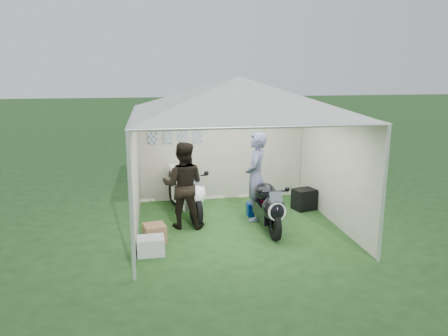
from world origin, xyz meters
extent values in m
plane|color=#1F411A|center=(0.00, 0.00, 0.00)|extent=(80.00, 80.00, 0.00)
cylinder|color=silver|center=(-2.00, -2.00, 1.15)|extent=(0.06, 0.06, 2.30)
cylinder|color=silver|center=(2.00, -2.00, 1.15)|extent=(0.06, 0.06, 2.30)
cylinder|color=silver|center=(-2.00, 2.00, 1.15)|extent=(0.06, 0.06, 2.30)
cylinder|color=silver|center=(2.00, 2.00, 1.15)|extent=(0.06, 0.06, 2.30)
cube|color=silver|center=(0.00, 2.00, 1.15)|extent=(4.00, 0.02, 2.30)
cube|color=silver|center=(-2.00, 0.00, 1.15)|extent=(0.02, 4.00, 2.30)
cube|color=silver|center=(2.00, 0.00, 1.15)|extent=(0.02, 4.00, 2.30)
pyramid|color=white|center=(0.00, 0.00, 2.65)|extent=(5.66, 5.66, 0.70)
cube|color=#99A5B7|center=(-1.65, 1.98, 1.85)|extent=(0.22, 0.02, 0.28)
cube|color=#99A5B7|center=(-1.30, 1.98, 1.85)|extent=(0.22, 0.02, 0.28)
cube|color=#99A5B7|center=(-0.95, 1.98, 1.85)|extent=(0.22, 0.01, 0.28)
cube|color=#99A5B7|center=(-0.60, 1.98, 1.85)|extent=(0.22, 0.01, 0.28)
cube|color=#99A5B7|center=(-1.65, 1.98, 1.55)|extent=(0.22, 0.02, 0.28)
cube|color=#99A5B7|center=(-1.30, 1.98, 1.55)|extent=(0.22, 0.01, 0.28)
cube|color=#99A5B7|center=(-0.95, 1.98, 1.55)|extent=(0.22, 0.02, 0.28)
cube|color=#99A5B7|center=(-0.60, 1.98, 1.55)|extent=(0.22, 0.01, 0.28)
cylinder|color=#D8590C|center=(0.20, 1.97, 1.95)|extent=(3.20, 0.02, 0.02)
cylinder|color=black|center=(-0.83, 0.23, 0.31)|extent=(0.25, 0.64, 0.63)
cylinder|color=black|center=(-1.17, 1.66, 0.31)|extent=(0.30, 0.65, 0.63)
cube|color=white|center=(-0.99, 0.89, 0.40)|extent=(0.57, 1.05, 0.31)
ellipsoid|color=white|center=(-0.86, 0.33, 0.65)|extent=(0.60, 0.72, 0.52)
ellipsoid|color=white|center=(-1.01, 0.99, 0.82)|extent=(0.60, 0.73, 0.37)
cube|color=black|center=(-1.11, 1.40, 0.75)|extent=(0.41, 0.67, 0.15)
cube|color=white|center=(-1.19, 1.74, 0.84)|extent=(0.30, 0.36, 0.19)
cube|color=black|center=(-1.08, 1.30, 0.58)|extent=(0.23, 0.59, 0.10)
cube|color=#3F474C|center=(-0.83, 0.21, 0.92)|extent=(0.28, 0.21, 0.22)
cylinder|color=black|center=(0.54, -0.82, 0.29)|extent=(0.11, 0.57, 0.57)
cylinder|color=black|center=(0.52, 0.51, 0.29)|extent=(0.15, 0.57, 0.57)
cube|color=black|center=(0.53, -0.20, 0.36)|extent=(0.34, 0.91, 0.29)
ellipsoid|color=black|center=(0.54, -0.73, 0.59)|extent=(0.44, 0.58, 0.48)
ellipsoid|color=black|center=(0.53, -0.11, 0.74)|extent=(0.43, 0.59, 0.34)
cube|color=black|center=(0.52, 0.27, 0.69)|extent=(0.26, 0.58, 0.13)
cube|color=black|center=(0.52, 0.59, 0.76)|extent=(0.21, 0.29, 0.17)
cube|color=maroon|center=(0.52, 0.18, 0.52)|extent=(0.10, 0.53, 0.10)
cube|color=#3F474C|center=(0.54, -0.84, 0.84)|extent=(0.23, 0.14, 0.20)
cylinder|color=white|center=(0.54, -0.94, 0.59)|extent=(0.34, 0.03, 0.34)
cube|color=#0937BB|center=(0.52, 0.61, 0.14)|extent=(0.39, 0.24, 0.29)
imported|color=black|center=(-1.08, 0.16, 0.87)|extent=(0.98, 0.84, 1.75)
imported|color=slate|center=(0.45, 0.35, 0.93)|extent=(0.64, 0.79, 1.87)
cube|color=black|center=(1.70, 0.83, 0.24)|extent=(0.56, 0.50, 0.48)
cube|color=#BABFC2|center=(-1.75, -1.09, 0.15)|extent=(0.48, 0.38, 0.31)
cube|color=#896342|center=(-1.68, -0.56, 0.17)|extent=(0.45, 0.45, 0.34)
camera|label=1|loc=(-1.65, -8.25, 3.16)|focal=35.00mm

